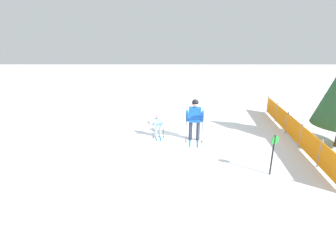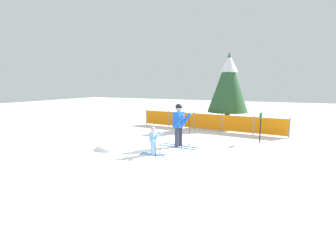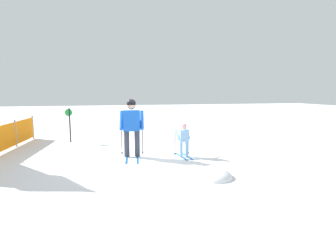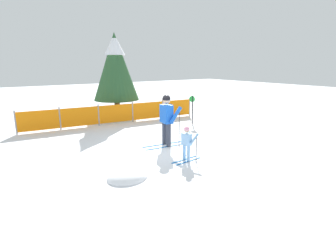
{
  "view_description": "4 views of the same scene",
  "coord_description": "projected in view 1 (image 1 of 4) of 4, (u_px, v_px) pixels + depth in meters",
  "views": [
    {
      "loc": [
        10.48,
        -0.86,
        4.14
      ],
      "look_at": [
        0.42,
        -0.88,
        0.66
      ],
      "focal_mm": 28.0,
      "sensor_mm": 36.0,
      "label": 1
    },
    {
      "loc": [
        4.33,
        -9.31,
        2.51
      ],
      "look_at": [
        0.28,
        -0.8,
        0.99
      ],
      "focal_mm": 28.0,
      "sensor_mm": 36.0,
      "label": 2
    },
    {
      "loc": [
        -7.5,
        0.89,
        1.97
      ],
      "look_at": [
        0.25,
        -0.9,
        0.91
      ],
      "focal_mm": 28.0,
      "sensor_mm": 36.0,
      "label": 3
    },
    {
      "loc": [
        -4.52,
        -6.92,
        2.72
      ],
      "look_at": [
        -0.05,
        -0.35,
        0.84
      ],
      "focal_mm": 28.0,
      "sensor_mm": 36.0,
      "label": 4
    }
  ],
  "objects": [
    {
      "name": "snow_mound",
      "position": [
        157.0,
        123.0,
        13.14
      ],
      "size": [
        1.03,
        0.87,
        0.41
      ],
      "primitive_type": "ellipsoid",
      "color": "white",
      "rests_on": "ground_plane"
    },
    {
      "name": "skier_child",
      "position": [
        158.0,
        124.0,
        11.11
      ],
      "size": [
        0.97,
        0.51,
        1.02
      ],
      "rotation": [
        0.0,
        0.0,
        0.1
      ],
      "color": "#1966B2",
      "rests_on": "ground_plane"
    },
    {
      "name": "ground_plane",
      "position": [
        188.0,
        137.0,
        11.25
      ],
      "size": [
        60.0,
        60.0,
        0.0
      ],
      "primitive_type": "plane",
      "color": "white"
    },
    {
      "name": "safety_fence",
      "position": [
        293.0,
        129.0,
        10.87
      ],
      "size": [
        8.17,
        0.83,
        0.97
      ],
      "rotation": [
        0.0,
        0.0,
        -0.09
      ],
      "color": "gray",
      "rests_on": "ground_plane"
    },
    {
      "name": "skier_adult",
      "position": [
        195.0,
        116.0,
        10.64
      ],
      "size": [
        1.67,
        0.77,
        1.74
      ],
      "rotation": [
        0.0,
        0.0,
        -0.11
      ],
      "color": "#1966B2",
      "rests_on": "ground_plane"
    },
    {
      "name": "trail_marker",
      "position": [
        273.0,
        151.0,
        8.0
      ],
      "size": [
        0.14,
        0.26,
        1.32
      ],
      "color": "black",
      "rests_on": "ground_plane"
    }
  ]
}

